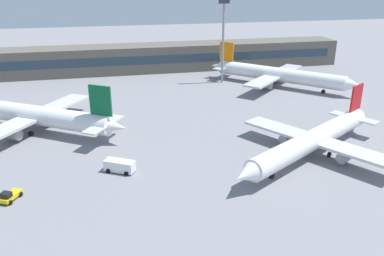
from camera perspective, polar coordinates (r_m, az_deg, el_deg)
The scene contains 8 objects.
ground_plane at distance 79.41m, azimuth -1.29°, elevation -2.12°, with size 400.00×400.00×0.00m, color gray.
terminal_building at distance 140.18m, azimuth -6.76°, elevation 10.04°, with size 140.22×12.13×9.00m.
airplane_near at distance 75.49m, azimuth 17.00°, elevation -1.72°, with size 38.31×27.94×10.62m.
airplane_mid at distance 91.60m, azimuth -22.56°, elevation 1.84°, with size 41.49×30.68×11.76m.
airplane_far at distance 121.90m, azimuth 12.56°, elevation 7.52°, with size 35.42×36.91×11.70m.
baggage_tug_yellow at distance 65.48m, azimuth -24.90°, elevation -8.92°, with size 3.00×3.89×1.75m.
service_van_white at distance 68.67m, azimuth -10.42°, elevation -5.41°, with size 5.50×4.33×2.08m.
floodlight_tower_west at distance 122.31m, azimuth 4.54°, elevation 13.21°, with size 3.20×0.80×24.91m.
Camera 1 is at (-14.37, -31.43, 31.59)m, focal length 36.82 mm.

